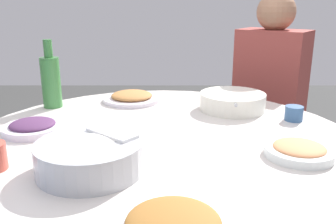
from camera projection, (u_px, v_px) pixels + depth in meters
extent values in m
cylinder|color=silver|center=(160.00, 143.00, 1.18)|extent=(1.29, 1.29, 0.03)
cylinder|color=#B2B5BA|center=(89.00, 157.00, 0.93)|extent=(0.28, 0.28, 0.08)
ellipsoid|color=white|center=(89.00, 155.00, 0.93)|extent=(0.23, 0.23, 0.09)
cube|color=white|center=(111.00, 133.00, 0.97)|extent=(0.15, 0.14, 0.01)
cylinder|color=white|center=(231.00, 101.00, 1.47)|extent=(0.26, 0.26, 0.07)
cylinder|color=#331612|center=(231.00, 103.00, 1.47)|extent=(0.23, 0.23, 0.05)
cylinder|color=silver|center=(232.00, 96.00, 1.46)|extent=(0.04, 0.29, 0.01)
cylinder|color=silver|center=(32.00, 129.00, 1.22)|extent=(0.20, 0.20, 0.02)
ellipsoid|color=#522E55|center=(31.00, 124.00, 1.21)|extent=(0.15, 0.15, 0.03)
cylinder|color=white|center=(298.00, 152.00, 1.03)|extent=(0.19, 0.19, 0.02)
ellipsoid|color=#E8945F|center=(298.00, 147.00, 1.03)|extent=(0.15, 0.15, 0.03)
cylinder|color=silver|center=(131.00, 99.00, 1.60)|extent=(0.25, 0.25, 0.02)
ellipsoid|color=#B67840|center=(131.00, 95.00, 1.59)|extent=(0.18, 0.18, 0.03)
ellipsoid|color=#9C652C|center=(172.00, 222.00, 0.67)|extent=(0.18, 0.18, 0.04)
cylinder|color=#397B3C|center=(50.00, 83.00, 1.48)|extent=(0.08, 0.08, 0.20)
cylinder|color=#397B3C|center=(47.00, 49.00, 1.44)|extent=(0.03, 0.03, 0.07)
cylinder|color=#375D8D|center=(293.00, 113.00, 1.34)|extent=(0.07, 0.07, 0.05)
cylinder|color=brown|center=(262.00, 175.00, 2.05)|extent=(0.37, 0.37, 0.44)
cube|color=#2D333D|center=(265.00, 128.00, 1.97)|extent=(0.46, 0.46, 0.12)
cube|color=#9A3F39|center=(270.00, 75.00, 1.88)|extent=(0.39, 0.36, 0.46)
sphere|color=#A87658|center=(275.00, 12.00, 1.79)|extent=(0.19, 0.19, 0.19)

